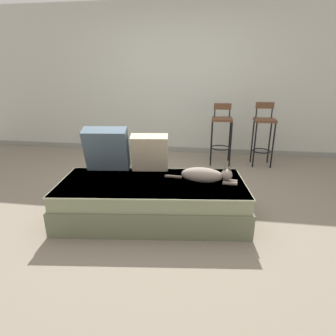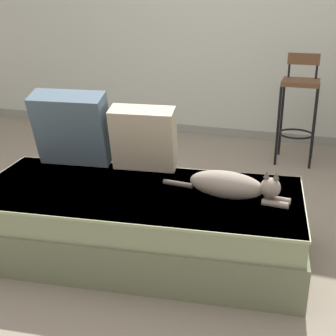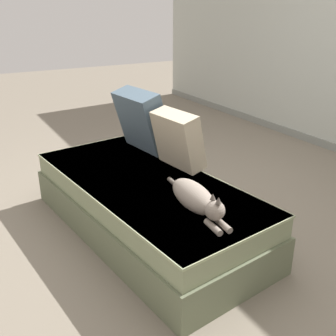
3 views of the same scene
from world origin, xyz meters
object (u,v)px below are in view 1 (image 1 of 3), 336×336
object	(u,v)px
couch	(152,199)
throw_pillow_corner	(107,149)
cat	(205,175)
bar_stool_near_window	(221,129)
throw_pillow_middle	(150,153)
bar_stool_by_doorway	(264,129)

from	to	relation	value
couch	throw_pillow_corner	xyz separation A→B (m)	(-0.56, 0.27, 0.45)
cat	bar_stool_near_window	distance (m)	1.95
throw_pillow_corner	throw_pillow_middle	bearing A→B (deg)	6.78
couch	cat	size ratio (longest dim) A/B	2.68
throw_pillow_middle	cat	distance (m)	0.68
cat	bar_stool_near_window	xyz separation A→B (m)	(0.22, 1.93, 0.10)
bar_stool_by_doorway	throw_pillow_middle	bearing A→B (deg)	-131.73
bar_stool_by_doorway	bar_stool_near_window	bearing A→B (deg)	-179.93
throw_pillow_corner	bar_stool_by_doorway	bearing A→B (deg)	41.39
couch	throw_pillow_corner	size ratio (longest dim) A/B	3.95
couch	bar_stool_near_window	distance (m)	2.17
cat	bar_stool_near_window	size ratio (longest dim) A/B	0.76
throw_pillow_corner	cat	xyz separation A→B (m)	(1.09, -0.20, -0.18)
bar_stool_near_window	bar_stool_by_doorway	size ratio (longest dim) A/B	0.97
bar_stool_near_window	throw_pillow_corner	bearing A→B (deg)	-127.02
throw_pillow_corner	bar_stool_by_doorway	xyz separation A→B (m)	(1.97, 1.74, -0.06)
throw_pillow_middle	bar_stool_by_doorway	distance (m)	2.25
bar_stool_near_window	couch	bearing A→B (deg)	-110.58
couch	bar_stool_near_window	size ratio (longest dim) A/B	2.04
couch	bar_stool_by_doorway	bearing A→B (deg)	54.79
couch	throw_pillow_middle	size ratio (longest dim) A/B	4.67
couch	throw_pillow_middle	bearing A→B (deg)	104.99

